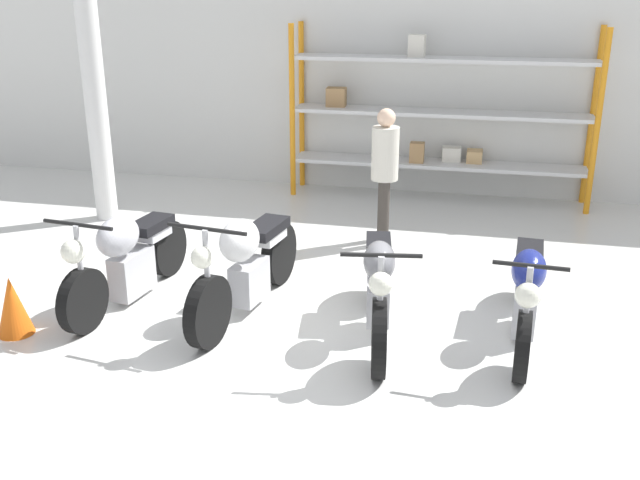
{
  "coord_description": "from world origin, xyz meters",
  "views": [
    {
      "loc": [
        1.42,
        -5.76,
        2.99
      ],
      "look_at": [
        0.0,
        0.4,
        0.7
      ],
      "focal_mm": 40.0,
      "sensor_mm": 36.0,
      "label": 1
    }
  ],
  "objects_px": {
    "motorcycle_silver": "(127,257)",
    "motorcycle_grey": "(378,286)",
    "person_browsing": "(385,166)",
    "motorcycle_white": "(246,263)",
    "shelving_rack": "(435,113)",
    "traffic_cone": "(13,306)",
    "motorcycle_blue": "(526,291)"
  },
  "relations": [
    {
      "from": "shelving_rack",
      "to": "motorcycle_white",
      "type": "distance_m",
      "value": 4.56
    },
    {
      "from": "motorcycle_grey",
      "to": "person_browsing",
      "type": "distance_m",
      "value": 2.48
    },
    {
      "from": "shelving_rack",
      "to": "traffic_cone",
      "type": "bearing_deg",
      "value": -122.43
    },
    {
      "from": "motorcycle_silver",
      "to": "traffic_cone",
      "type": "bearing_deg",
      "value": -30.63
    },
    {
      "from": "motorcycle_silver",
      "to": "motorcycle_blue",
      "type": "relative_size",
      "value": 0.95
    },
    {
      "from": "traffic_cone",
      "to": "person_browsing",
      "type": "bearing_deg",
      "value": 47.4
    },
    {
      "from": "motorcycle_white",
      "to": "person_browsing",
      "type": "distance_m",
      "value": 2.46
    },
    {
      "from": "motorcycle_white",
      "to": "motorcycle_grey",
      "type": "distance_m",
      "value": 1.3
    },
    {
      "from": "motorcycle_white",
      "to": "motorcycle_grey",
      "type": "relative_size",
      "value": 1.03
    },
    {
      "from": "shelving_rack",
      "to": "person_browsing",
      "type": "distance_m",
      "value": 2.12
    },
    {
      "from": "motorcycle_silver",
      "to": "motorcycle_grey",
      "type": "height_order",
      "value": "motorcycle_grey"
    },
    {
      "from": "person_browsing",
      "to": "motorcycle_grey",
      "type": "bearing_deg",
      "value": 85.81
    },
    {
      "from": "traffic_cone",
      "to": "motorcycle_silver",
      "type": "bearing_deg",
      "value": 52.46
    },
    {
      "from": "motorcycle_silver",
      "to": "motorcycle_white",
      "type": "xyz_separation_m",
      "value": [
        1.22,
        0.04,
        0.02
      ]
    },
    {
      "from": "motorcycle_white",
      "to": "motorcycle_blue",
      "type": "distance_m",
      "value": 2.56
    },
    {
      "from": "motorcycle_grey",
      "to": "shelving_rack",
      "type": "bearing_deg",
      "value": 169.28
    },
    {
      "from": "motorcycle_blue",
      "to": "person_browsing",
      "type": "relative_size",
      "value": 1.31
    },
    {
      "from": "motorcycle_silver",
      "to": "motorcycle_grey",
      "type": "xyz_separation_m",
      "value": [
        2.5,
        -0.16,
        0.01
      ]
    },
    {
      "from": "person_browsing",
      "to": "motorcycle_white",
      "type": "bearing_deg",
      "value": 54.61
    },
    {
      "from": "person_browsing",
      "to": "traffic_cone",
      "type": "distance_m",
      "value": 4.31
    },
    {
      "from": "shelving_rack",
      "to": "traffic_cone",
      "type": "xyz_separation_m",
      "value": [
        -3.3,
        -5.19,
        -0.97
      ]
    },
    {
      "from": "motorcycle_silver",
      "to": "shelving_rack",
      "type": "bearing_deg",
      "value": 155.6
    },
    {
      "from": "shelving_rack",
      "to": "motorcycle_blue",
      "type": "xyz_separation_m",
      "value": [
        1.15,
        -4.21,
        -0.8
      ]
    },
    {
      "from": "shelving_rack",
      "to": "traffic_cone",
      "type": "distance_m",
      "value": 6.23
    },
    {
      "from": "motorcycle_grey",
      "to": "motorcycle_blue",
      "type": "distance_m",
      "value": 1.3
    },
    {
      "from": "motorcycle_silver",
      "to": "motorcycle_blue",
      "type": "bearing_deg",
      "value": 98.41
    },
    {
      "from": "motorcycle_white",
      "to": "traffic_cone",
      "type": "distance_m",
      "value": 2.11
    },
    {
      "from": "motorcycle_white",
      "to": "motorcycle_blue",
      "type": "relative_size",
      "value": 1.0
    },
    {
      "from": "shelving_rack",
      "to": "person_browsing",
      "type": "xyz_separation_m",
      "value": [
        -0.42,
        -2.06,
        -0.29
      ]
    },
    {
      "from": "person_browsing",
      "to": "traffic_cone",
      "type": "height_order",
      "value": "person_browsing"
    },
    {
      "from": "shelving_rack",
      "to": "person_browsing",
      "type": "height_order",
      "value": "shelving_rack"
    },
    {
      "from": "shelving_rack",
      "to": "person_browsing",
      "type": "relative_size",
      "value": 2.6
    }
  ]
}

